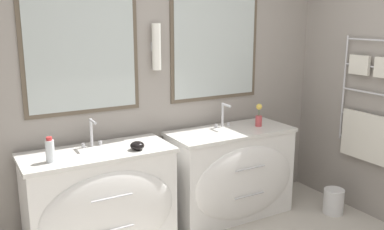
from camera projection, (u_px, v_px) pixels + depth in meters
The scene contains 10 objects.
wall_back at pixel (166, 80), 3.91m from camera, with size 4.92×0.16×2.60m.
wall_right at pixel (378, 82), 3.93m from camera, with size 0.13×3.54×2.60m.
vanity_left at pixel (101, 201), 3.44m from camera, with size 1.19×0.59×0.85m.
vanity_right at pixel (232, 173), 4.06m from camera, with size 1.19×0.59×0.85m.
faucet_left at pixel (92, 133), 3.46m from camera, with size 0.17×0.14×0.23m.
faucet_right at pixel (224, 115), 4.07m from camera, with size 0.17×0.14×0.23m.
toiletry_bottle at pixel (50, 150), 3.10m from camera, with size 0.07×0.07×0.19m.
amenity_bowl at pixel (137, 146), 3.40m from camera, with size 0.11×0.11×0.07m.
flower_vase at pixel (259, 116), 4.12m from camera, with size 0.06×0.06×0.22m.
waste_bin at pixel (334, 201), 4.16m from camera, with size 0.20×0.20×0.25m.
Camera 1 is at (-1.73, -1.77, 1.89)m, focal length 40.00 mm.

